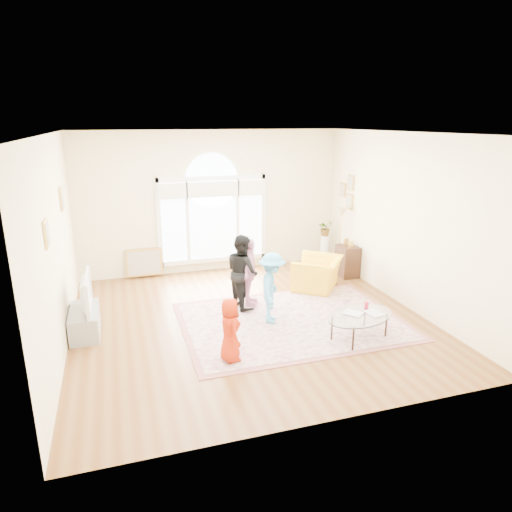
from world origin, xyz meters
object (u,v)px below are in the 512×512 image
object	(u,v)px
armchair	(317,273)
area_rug	(291,321)
tv_console	(85,322)
television	(82,293)
coffee_table	(360,316)

from	to	relation	value
armchair	area_rug	bearing A→B (deg)	-0.81
tv_console	television	xyz separation A→B (m)	(0.01, 0.00, 0.50)
area_rug	armchair	bearing A→B (deg)	50.91
area_rug	armchair	size ratio (longest dim) A/B	3.53
tv_console	television	world-z (taller)	television
television	coffee_table	world-z (taller)	television
television	armchair	world-z (taller)	television
tv_console	television	size ratio (longest dim) A/B	0.98
tv_console	coffee_table	xyz separation A→B (m)	(4.22, -1.53, 0.19)
tv_console	television	bearing A→B (deg)	0.00
area_rug	television	distance (m)	3.54
television	coffee_table	distance (m)	4.49
television	armchair	size ratio (longest dim) A/B	1.00
television	armchair	xyz separation A→B (m)	(4.54, 0.79, -0.38)
area_rug	armchair	world-z (taller)	armchair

